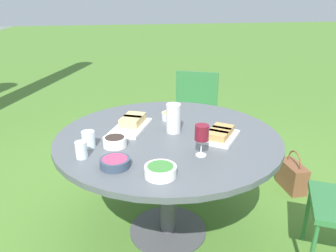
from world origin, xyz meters
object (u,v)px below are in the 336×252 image
at_px(wine_glass, 202,134).
at_px(dining_table, 168,149).
at_px(chair_near_right, 195,109).
at_px(handbag, 292,176).
at_px(water_pitcher, 173,118).

bearing_deg(wine_glass, dining_table, 20.64).
relative_size(dining_table, chair_near_right, 1.63).
bearing_deg(chair_near_right, handbag, -140.54).
bearing_deg(water_pitcher, dining_table, 130.27).
xyz_separation_m(dining_table, wine_glass, (-0.33, -0.12, 0.24)).
height_order(dining_table, handbag, dining_table).
relative_size(wine_glass, handbag, 0.50).
bearing_deg(dining_table, water_pitcher, -49.73).
xyz_separation_m(dining_table, chair_near_right, (1.18, -0.51, -0.14)).
bearing_deg(wine_glass, chair_near_right, -14.31).
height_order(chair_near_right, water_pitcher, water_pitcher).
distance_m(water_pitcher, wine_glass, 0.38).
bearing_deg(dining_table, handbag, -73.24).
xyz_separation_m(chair_near_right, wine_glass, (-1.52, 0.39, 0.38)).
bearing_deg(handbag, water_pitcher, 105.68).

